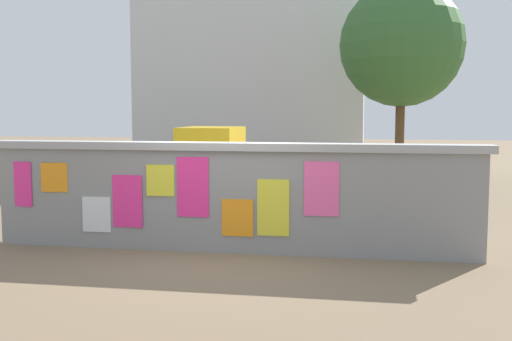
{
  "coord_description": "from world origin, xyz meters",
  "views": [
    {
      "loc": [
        2.08,
        -9.37,
        2.23
      ],
      "look_at": [
        0.17,
        1.39,
        1.15
      ],
      "focal_mm": 43.41,
      "sensor_mm": 36.0,
      "label": 1
    }
  ],
  "objects_px": {
    "motorcycle": "(108,203)",
    "person_walking": "(319,182)",
    "bicycle_far": "(147,185)",
    "auto_rickshaw_truck": "(256,172)",
    "bicycle_near": "(415,197)",
    "tree_roadside": "(402,45)"
  },
  "relations": [
    {
      "from": "person_walking",
      "to": "tree_roadside",
      "type": "relative_size",
      "value": 0.26
    },
    {
      "from": "auto_rickshaw_truck",
      "to": "person_walking",
      "type": "relative_size",
      "value": 2.25
    },
    {
      "from": "motorcycle",
      "to": "bicycle_near",
      "type": "height_order",
      "value": "bicycle_near"
    },
    {
      "from": "bicycle_near",
      "to": "auto_rickshaw_truck",
      "type": "bearing_deg",
      "value": -171.28
    },
    {
      "from": "bicycle_far",
      "to": "motorcycle",
      "type": "bearing_deg",
      "value": -81.34
    },
    {
      "from": "auto_rickshaw_truck",
      "to": "motorcycle",
      "type": "height_order",
      "value": "auto_rickshaw_truck"
    },
    {
      "from": "motorcycle",
      "to": "person_walking",
      "type": "height_order",
      "value": "person_walking"
    },
    {
      "from": "tree_roadside",
      "to": "bicycle_near",
      "type": "bearing_deg",
      "value": -90.28
    },
    {
      "from": "motorcycle",
      "to": "bicycle_near",
      "type": "relative_size",
      "value": 1.12
    },
    {
      "from": "motorcycle",
      "to": "tree_roadside",
      "type": "height_order",
      "value": "tree_roadside"
    },
    {
      "from": "auto_rickshaw_truck",
      "to": "motorcycle",
      "type": "relative_size",
      "value": 1.92
    },
    {
      "from": "motorcycle",
      "to": "bicycle_far",
      "type": "bearing_deg",
      "value": 98.66
    },
    {
      "from": "auto_rickshaw_truck",
      "to": "bicycle_far",
      "type": "height_order",
      "value": "auto_rickshaw_truck"
    },
    {
      "from": "bicycle_near",
      "to": "motorcycle",
      "type": "bearing_deg",
      "value": -155.7
    },
    {
      "from": "auto_rickshaw_truck",
      "to": "bicycle_near",
      "type": "xyz_separation_m",
      "value": [
        3.37,
        0.52,
        -0.54
      ]
    },
    {
      "from": "person_walking",
      "to": "tree_roadside",
      "type": "xyz_separation_m",
      "value": [
        1.88,
        10.28,
        3.32
      ]
    },
    {
      "from": "bicycle_far",
      "to": "person_walking",
      "type": "bearing_deg",
      "value": -40.53
    },
    {
      "from": "bicycle_near",
      "to": "tree_roadside",
      "type": "xyz_separation_m",
      "value": [
        0.04,
        7.34,
        3.95
      ]
    },
    {
      "from": "auto_rickshaw_truck",
      "to": "bicycle_far",
      "type": "relative_size",
      "value": 2.14
    },
    {
      "from": "bicycle_far",
      "to": "auto_rickshaw_truck",
      "type": "bearing_deg",
      "value": -25.8
    },
    {
      "from": "auto_rickshaw_truck",
      "to": "bicycle_far",
      "type": "distance_m",
      "value": 3.37
    },
    {
      "from": "bicycle_near",
      "to": "tree_roadside",
      "type": "distance_m",
      "value": 8.34
    }
  ]
}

